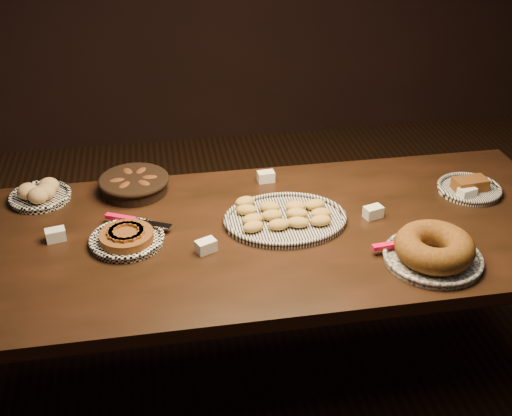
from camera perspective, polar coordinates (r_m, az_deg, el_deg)
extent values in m
plane|color=black|center=(2.88, 0.77, -14.64)|extent=(5.00, 5.00, 0.00)
cube|color=black|center=(2.41, 0.89, -2.48)|extent=(2.40, 1.00, 0.05)
cylinder|color=black|center=(2.99, -21.53, -6.30)|extent=(0.08, 0.08, 0.70)
cylinder|color=black|center=(3.25, 18.60, -2.46)|extent=(0.08, 0.08, 0.70)
torus|color=white|center=(2.36, -11.42, -2.64)|extent=(0.27, 0.27, 0.02)
cylinder|color=#47290E|center=(2.36, -11.44, -2.49)|extent=(0.24, 0.24, 0.03)
cube|color=#602C10|center=(2.36, -10.25, -1.79)|extent=(0.04, 0.07, 0.01)
cube|color=#602C10|center=(2.38, -10.54, -1.53)|extent=(0.06, 0.06, 0.01)
cube|color=#602C10|center=(2.39, -11.05, -1.39)|extent=(0.07, 0.04, 0.01)
cube|color=#602C10|center=(2.39, -11.64, -1.41)|extent=(0.07, 0.03, 0.01)
cube|color=#602C10|center=(2.39, -12.21, -1.57)|extent=(0.07, 0.05, 0.01)
cube|color=#602C10|center=(2.37, -12.62, -1.85)|extent=(0.05, 0.07, 0.01)
cube|color=#602C10|center=(2.35, -12.77, -2.18)|extent=(0.02, 0.07, 0.01)
cube|color=#602C10|center=(2.33, -12.63, -2.49)|extent=(0.05, 0.07, 0.01)
cube|color=#602C10|center=(2.31, -12.22, -2.71)|extent=(0.07, 0.05, 0.01)
cube|color=#602C10|center=(2.30, -11.64, -2.78)|extent=(0.07, 0.03, 0.01)
cube|color=#602C10|center=(2.31, -11.02, -2.68)|extent=(0.07, 0.04, 0.01)
cube|color=#602C10|center=(2.32, -10.51, -2.44)|extent=(0.06, 0.06, 0.01)
cube|color=#602C10|center=(2.34, -10.23, -2.12)|extent=(0.03, 0.07, 0.01)
cube|color=#EC0B3D|center=(2.47, -11.96, -0.85)|extent=(0.12, 0.07, 0.02)
cube|color=silver|center=(2.42, -9.21, -1.39)|extent=(0.15, 0.09, 0.00)
torus|color=black|center=(2.44, 2.63, -0.85)|extent=(0.38, 0.38, 0.02)
ellipsoid|color=olive|center=(2.36, -0.25, -1.67)|extent=(0.09, 0.07, 0.04)
ellipsoid|color=olive|center=(2.37, 2.04, -1.47)|extent=(0.08, 0.06, 0.04)
ellipsoid|color=olive|center=(2.39, 3.76, -1.27)|extent=(0.09, 0.07, 0.04)
ellipsoid|color=olive|center=(2.41, 5.78, -1.11)|extent=(0.08, 0.06, 0.04)
ellipsoid|color=olive|center=(2.40, -0.32, -1.01)|extent=(0.09, 0.07, 0.04)
ellipsoid|color=olive|center=(2.43, 1.46, -0.63)|extent=(0.08, 0.05, 0.04)
ellipsoid|color=olive|center=(2.44, 3.68, -0.47)|extent=(0.09, 0.07, 0.04)
ellipsoid|color=olive|center=(2.45, 5.80, -0.47)|extent=(0.08, 0.05, 0.04)
ellipsoid|color=olive|center=(2.46, -0.85, -0.15)|extent=(0.09, 0.06, 0.04)
ellipsoid|color=olive|center=(2.48, 1.23, 0.10)|extent=(0.09, 0.07, 0.04)
ellipsoid|color=olive|center=(2.49, 3.54, 0.16)|extent=(0.09, 0.06, 0.04)
ellipsoid|color=olive|center=(2.51, 5.27, 0.32)|extent=(0.09, 0.07, 0.04)
ellipsoid|color=olive|center=(2.52, -0.97, 0.58)|extent=(0.09, 0.07, 0.04)
torus|color=black|center=(2.31, 15.44, -4.15)|extent=(0.34, 0.34, 0.02)
torus|color=brown|center=(2.28, 15.58, -3.34)|extent=(0.33, 0.33, 0.10)
cube|color=#EC0B3D|center=(2.31, 11.68, -3.27)|extent=(0.12, 0.04, 0.02)
cube|color=silver|center=(2.37, 14.50, -2.84)|extent=(0.15, 0.05, 0.00)
cylinder|color=black|center=(2.68, -10.77, 2.05)|extent=(0.28, 0.28, 0.07)
torus|color=black|center=(2.67, -10.81, 2.47)|extent=(0.29, 0.29, 0.02)
ellipsoid|color=#34170A|center=(2.66, -9.38, 2.47)|extent=(0.09, 0.06, 0.04)
ellipsoid|color=#34170A|center=(2.72, -10.15, 3.05)|extent=(0.08, 0.10, 0.04)
ellipsoid|color=#34170A|center=(2.73, -11.30, 2.98)|extent=(0.07, 0.10, 0.04)
ellipsoid|color=#34170A|center=(2.66, -12.22, 2.18)|extent=(0.09, 0.06, 0.04)
ellipsoid|color=#34170A|center=(2.62, -11.58, 1.77)|extent=(0.09, 0.10, 0.04)
ellipsoid|color=#34170A|center=(2.62, -9.90, 1.96)|extent=(0.09, 0.10, 0.04)
torus|color=white|center=(2.73, -18.65, 1.09)|extent=(0.25, 0.25, 0.02)
ellipsoid|color=tan|center=(2.72, -19.63, 1.41)|extent=(0.08, 0.08, 0.07)
ellipsoid|color=tan|center=(2.73, -17.94, 1.89)|extent=(0.08, 0.08, 0.07)
ellipsoid|color=tan|center=(2.67, -18.80, 1.07)|extent=(0.08, 0.08, 0.07)
ellipsoid|color=tan|center=(2.69, -18.24, 1.37)|extent=(0.08, 0.08, 0.07)
torus|color=black|center=(2.78, 18.44, 1.74)|extent=(0.26, 0.26, 0.02)
cube|color=#47290E|center=(2.77, 18.50, 2.03)|extent=(0.14, 0.09, 0.05)
cube|color=white|center=(2.28, -4.47, -3.39)|extent=(0.08, 0.07, 0.04)
cube|color=white|center=(2.72, 0.88, 2.81)|extent=(0.07, 0.05, 0.04)
cube|color=white|center=(2.51, 10.37, -0.35)|extent=(0.08, 0.06, 0.04)
cube|color=white|center=(2.44, -17.38, -2.29)|extent=(0.08, 0.06, 0.04)
cube|color=white|center=(2.73, 18.24, 1.26)|extent=(0.08, 0.06, 0.04)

